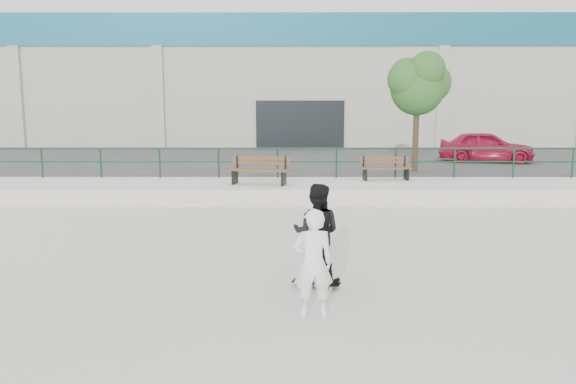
{
  "coord_description": "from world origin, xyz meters",
  "views": [
    {
      "loc": [
        -0.59,
        -8.12,
        2.96
      ],
      "look_at": [
        -0.62,
        2.0,
        1.38
      ],
      "focal_mm": 35.0,
      "sensor_mm": 36.0,
      "label": 1
    }
  ],
  "objects_px": {
    "red_car": "(486,146)",
    "skateboard": "(316,283)",
    "bench_right": "(385,168)",
    "standing_skater": "(317,233)",
    "bench_left": "(260,171)",
    "tree": "(418,82)",
    "seated_skater": "(313,263)"
  },
  "relations": [
    {
      "from": "red_car",
      "to": "skateboard",
      "type": "xyz_separation_m",
      "value": [
        -8.06,
        -15.45,
        -1.1
      ]
    },
    {
      "from": "bench_right",
      "to": "standing_skater",
      "type": "bearing_deg",
      "value": -110.74
    },
    {
      "from": "bench_left",
      "to": "skateboard",
      "type": "bearing_deg",
      "value": -68.85
    },
    {
      "from": "standing_skater",
      "to": "skateboard",
      "type": "bearing_deg",
      "value": 128.91
    },
    {
      "from": "skateboard",
      "to": "standing_skater",
      "type": "height_order",
      "value": "standing_skater"
    },
    {
      "from": "bench_right",
      "to": "skateboard",
      "type": "height_order",
      "value": "bench_right"
    },
    {
      "from": "tree",
      "to": "red_car",
      "type": "distance_m",
      "value": 5.77
    },
    {
      "from": "skateboard",
      "to": "seated_skater",
      "type": "xyz_separation_m",
      "value": [
        -0.11,
        -1.29,
        0.7
      ]
    },
    {
      "from": "bench_right",
      "to": "seated_skater",
      "type": "height_order",
      "value": "seated_skater"
    },
    {
      "from": "bench_left",
      "to": "standing_skater",
      "type": "distance_m",
      "value": 8.63
    },
    {
      "from": "red_car",
      "to": "seated_skater",
      "type": "distance_m",
      "value": 18.62
    },
    {
      "from": "bench_left",
      "to": "seated_skater",
      "type": "relative_size",
      "value": 1.26
    },
    {
      "from": "skateboard",
      "to": "seated_skater",
      "type": "relative_size",
      "value": 0.52
    },
    {
      "from": "bench_right",
      "to": "standing_skater",
      "type": "relative_size",
      "value": 1.05
    },
    {
      "from": "skateboard",
      "to": "standing_skater",
      "type": "bearing_deg",
      "value": 133.08
    },
    {
      "from": "skateboard",
      "to": "standing_skater",
      "type": "xyz_separation_m",
      "value": [
        -0.0,
        0.0,
        0.83
      ]
    },
    {
      "from": "tree",
      "to": "standing_skater",
      "type": "bearing_deg",
      "value": -109.56
    },
    {
      "from": "red_car",
      "to": "seated_skater",
      "type": "xyz_separation_m",
      "value": [
        -8.17,
        -16.73,
        -0.4
      ]
    },
    {
      "from": "bench_right",
      "to": "standing_skater",
      "type": "distance_m",
      "value": 9.93
    },
    {
      "from": "bench_left",
      "to": "skateboard",
      "type": "xyz_separation_m",
      "value": [
        1.37,
        -8.52,
        -0.86
      ]
    },
    {
      "from": "bench_left",
      "to": "bench_right",
      "type": "xyz_separation_m",
      "value": [
        4.09,
        1.03,
        -0.05
      ]
    },
    {
      "from": "skateboard",
      "to": "bench_left",
      "type": "bearing_deg",
      "value": 115.67
    },
    {
      "from": "bench_left",
      "to": "seated_skater",
      "type": "distance_m",
      "value": 9.89
    },
    {
      "from": "bench_right",
      "to": "red_car",
      "type": "bearing_deg",
      "value": 43.03
    },
    {
      "from": "red_car",
      "to": "standing_skater",
      "type": "distance_m",
      "value": 17.42
    },
    {
      "from": "skateboard",
      "to": "bench_right",
      "type": "bearing_deg",
      "value": 90.61
    },
    {
      "from": "standing_skater",
      "to": "seated_skater",
      "type": "bearing_deg",
      "value": 97.52
    },
    {
      "from": "standing_skater",
      "to": "seated_skater",
      "type": "relative_size",
      "value": 1.05
    },
    {
      "from": "bench_left",
      "to": "standing_skater",
      "type": "relative_size",
      "value": 1.21
    },
    {
      "from": "tree",
      "to": "skateboard",
      "type": "distance_m",
      "value": 13.23
    },
    {
      "from": "tree",
      "to": "bench_right",
      "type": "bearing_deg",
      "value": -122.33
    },
    {
      "from": "bench_right",
      "to": "skateboard",
      "type": "xyz_separation_m",
      "value": [
        -2.72,
        -9.55,
        -0.81
      ]
    }
  ]
}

